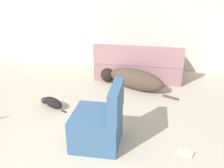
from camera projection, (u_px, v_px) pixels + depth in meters
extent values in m
cube|color=silver|center=(115.00, 18.00, 5.84)|extent=(7.27, 0.06, 2.42)
cube|color=#A3757A|center=(139.00, 68.00, 5.59)|extent=(1.89, 0.97, 0.40)
cube|color=#A3757A|center=(138.00, 56.00, 5.10)|extent=(1.85, 0.24, 0.39)
cube|color=#A3757A|center=(177.00, 68.00, 5.41)|extent=(0.25, 0.88, 0.54)
cube|color=#A3757A|center=(103.00, 63.00, 5.71)|extent=(0.25, 0.88, 0.54)
ellipsoid|color=#4C3D33|center=(136.00, 79.00, 4.95)|extent=(1.24, 0.88, 0.41)
sphere|color=black|center=(108.00, 75.00, 5.34)|extent=(0.42, 0.42, 0.31)
cylinder|color=#4C3D33|center=(171.00, 97.00, 4.62)|extent=(0.29, 0.18, 0.04)
ellipsoid|color=black|center=(53.00, 103.00, 4.27)|extent=(0.45, 0.36, 0.18)
sphere|color=#2D2B2B|center=(44.00, 100.00, 4.43)|extent=(0.15, 0.15, 0.11)
cylinder|color=black|center=(64.00, 111.00, 4.15)|extent=(0.11, 0.08, 0.02)
cube|color=beige|center=(185.00, 152.00, 3.17)|extent=(0.24, 0.20, 0.02)
cube|color=#385B84|center=(97.00, 128.00, 3.30)|extent=(0.63, 0.66, 0.45)
cube|color=#385B84|center=(116.00, 101.00, 3.10)|extent=(0.14, 0.65, 0.40)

